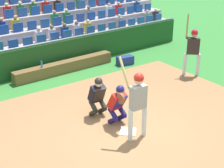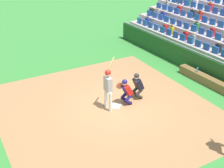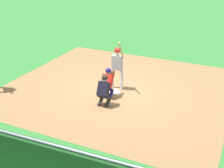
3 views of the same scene
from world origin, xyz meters
The scene contains 9 objects.
ground_plane centered at (0.00, 0.00, 0.00)m, with size 160.00×160.00×0.00m, color #347D33.
infield_dirt_patch centered at (0.00, 0.50, 0.00)m, with size 9.49×8.91×0.01m, color #9B6E46.
home_plate_marker centered at (0.00, 0.00, 0.02)m, with size 0.44×0.44×0.02m, color white.
batter_at_plate centered at (0.01, 0.37, 1.18)m, with size 0.61×0.62×2.26m.
catcher_crouching centered at (-0.05, -0.51, 0.71)m, with size 0.46×0.71×1.26m.
home_plate_umpire centered at (0.12, -1.28, 0.70)m, with size 0.49×0.48×1.29m.
dugout_wall centered at (0.00, -5.65, 0.58)m, with size 15.49×0.24×1.22m.
dugout_bench centered at (-0.98, -5.10, 0.22)m, with size 4.37×0.40×0.44m, color brown.
water_bottle_on_bench centered at (0.05, -5.05, 0.57)m, with size 0.07×0.07×0.26m, color #2779C3.
Camera 2 is at (-9.87, 6.24, 7.07)m, focal length 48.89 mm.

